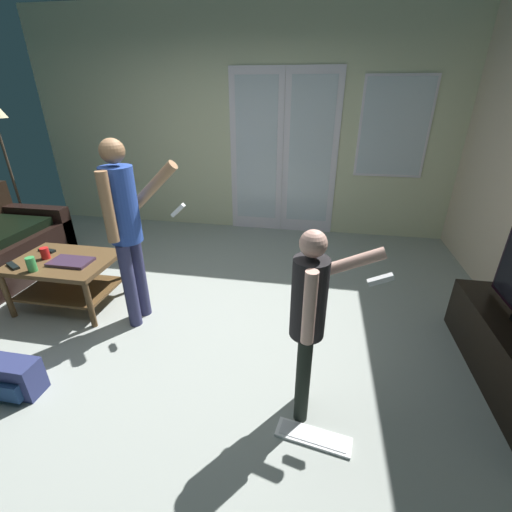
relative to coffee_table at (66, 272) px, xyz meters
The scene contains 12 objects.
ground_plane 1.16m from the coffee_table, ahead, with size 5.79×5.07×0.02m, color #969D96.
wall_back_with_doors 2.85m from the coffee_table, 63.01° to the left, with size 5.79×0.09×2.89m.
coffee_table is the anchor object (origin of this frame).
person_adult 0.96m from the coffee_table, ahead, with size 0.58×0.42×1.55m.
person_child 2.41m from the coffee_table, 20.44° to the right, with size 0.55×0.35×1.23m.
backpack 1.11m from the coffee_table, 72.55° to the right, with size 0.34×0.21×0.25m.
loose_keyboard 2.54m from the coffee_table, 24.04° to the right, with size 0.46×0.20×0.02m.
laptop_closed 0.19m from the coffee_table, 21.75° to the right, with size 0.36×0.21×0.03m, color #3D2A40.
cup_near_edge 0.24m from the coffee_table, behind, with size 0.07×0.07×0.10m, color red.
cup_by_laptop 0.32m from the coffee_table, 112.85° to the right, with size 0.07×0.07×0.13m, color green.
tv_remote_black 0.33m from the coffee_table, 153.71° to the left, with size 0.17×0.05×0.02m, color black.
dvd_remote_slim 0.41m from the coffee_table, 147.99° to the right, with size 0.17×0.05×0.02m, color black.
Camera 1 is at (1.11, -2.28, 1.84)m, focal length 24.15 mm.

